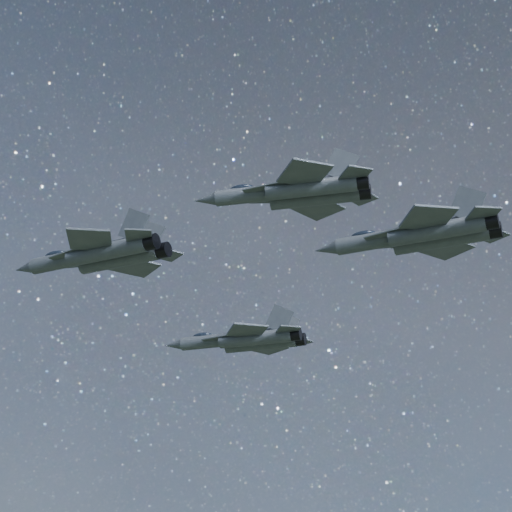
# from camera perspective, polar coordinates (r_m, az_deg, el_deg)

# --- Properties ---
(jet_lead) EXTENTS (18.63, 12.64, 4.69)m
(jet_lead) POSITION_cam_1_polar(r_m,az_deg,el_deg) (77.98, -11.18, 0.08)
(jet_lead) COLOR #373E45
(jet_left) EXTENTS (19.96, 13.88, 5.02)m
(jet_left) POSITION_cam_1_polar(r_m,az_deg,el_deg) (101.02, -0.69, -6.10)
(jet_left) COLOR #373E45
(jet_right) EXTENTS (16.14, 11.41, 4.09)m
(jet_right) POSITION_cam_1_polar(r_m,az_deg,el_deg) (67.28, 3.09, 4.69)
(jet_right) COLOR #373E45
(jet_slot) EXTENTS (19.98, 13.62, 5.02)m
(jet_slot) POSITION_cam_1_polar(r_m,az_deg,el_deg) (80.06, 12.04, 1.51)
(jet_slot) COLOR #373E45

